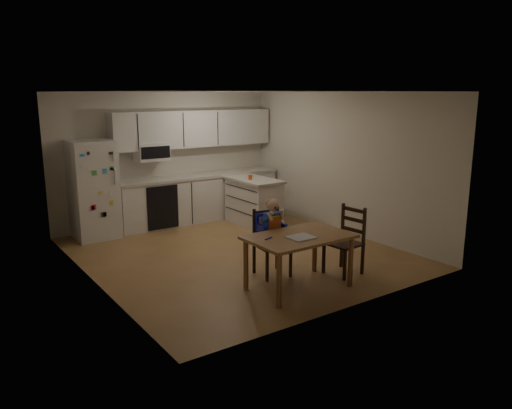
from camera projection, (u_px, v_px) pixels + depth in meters
The scene contains 10 objects.
room at pixel (220, 171), 8.04m from camera, with size 4.52×5.01×2.51m.
refrigerator at pixel (94, 190), 8.60m from camera, with size 0.72×0.70×1.70m, color silver.
kitchen_run at pixel (196, 176), 9.81m from camera, with size 3.37×0.62×2.15m.
kitchen_island at pixel (254, 202), 9.52m from camera, with size 0.64×1.22×0.90m.
red_cup at pixel (250, 177), 9.29m from camera, with size 0.07×0.07×0.09m, color #D64811.
dining_table at pixel (299, 243), 6.37m from camera, with size 1.32×0.85×0.71m.
napkin at pixel (301, 237), 6.24m from camera, with size 0.32×0.28×0.01m, color silver.
toddler_spoon at pixel (268, 239), 6.18m from camera, with size 0.02×0.02×0.12m, color #1A1FAA.
chair_booster at pixel (271, 229), 6.85m from camera, with size 0.45×0.45×1.09m.
chair_side at pixel (348, 236), 6.96m from camera, with size 0.46×0.46×0.95m.
Camera 1 is at (-4.08, -6.38, 2.48)m, focal length 35.00 mm.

